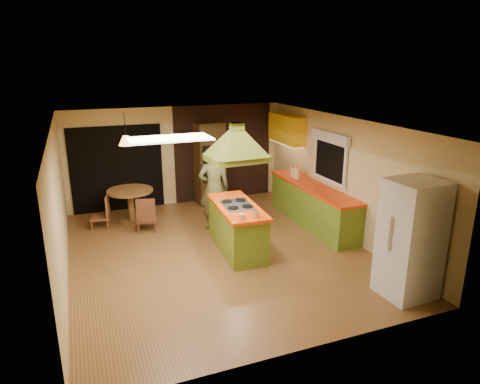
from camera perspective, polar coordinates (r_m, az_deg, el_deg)
name	(u,v)px	position (r m, az deg, el deg)	size (l,w,h in m)	color
ground	(218,251)	(8.47, -2.96, -7.86)	(6.50, 6.50, 0.00)	brown
room_walls	(217,190)	(8.03, -3.09, 0.27)	(5.50, 6.50, 6.50)	beige
ceiling_plane	(216,123)	(7.76, -3.24, 9.14)	(6.50, 6.50, 0.00)	silver
brick_panel	(223,152)	(11.38, -2.22, 5.29)	(2.64, 0.03, 2.50)	#381E14
nook_opening	(117,169)	(10.87, -16.06, 2.99)	(2.20, 0.03, 2.10)	black
right_counter	(312,205)	(9.77, 9.62, -1.72)	(0.62, 3.05, 0.92)	olive
upper_cabinets	(287,129)	(10.84, 6.23, 8.37)	(0.34, 1.40, 0.70)	yellow
window_right	(330,149)	(9.40, 11.93, 5.68)	(0.12, 1.35, 1.06)	black
fluor_panel	(170,139)	(6.33, -9.37, 7.03)	(1.20, 0.60, 0.03)	white
kitchen_island	(237,227)	(8.34, -0.39, -4.74)	(0.85, 1.89, 0.94)	olive
range_hood	(237,137)	(7.86, -0.42, 7.41)	(1.11, 0.82, 0.80)	#636B1A
man	(214,188)	(9.31, -3.48, 0.52)	(0.67, 0.44, 1.84)	brown
refrigerator	(411,239)	(7.12, 21.80, -5.86)	(0.77, 0.73, 1.88)	silver
wall_oven	(210,163)	(11.02, -4.07, 3.82)	(0.73, 0.64, 2.11)	#453216
dining_table	(131,199)	(10.08, -14.38, -0.95)	(1.03, 1.03, 0.77)	brown
chair_left	(100,212)	(10.00, -18.21, -2.51)	(0.40, 0.40, 0.73)	brown
chair_near	(147,213)	(9.55, -12.32, -2.79)	(0.43, 0.43, 0.78)	brown
pendant_lamp	(126,140)	(9.76, -14.96, 6.65)	(0.32, 0.32, 0.21)	#FF9E3F
canister_large	(297,173)	(10.14, 7.61, 2.49)	(0.17, 0.17, 0.25)	#F4E6C4
canister_medium	(293,172)	(10.32, 7.06, 2.66)	(0.15, 0.15, 0.21)	beige
canister_small	(293,173)	(10.31, 7.12, 2.54)	(0.13, 0.13, 0.18)	#F7EAC7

